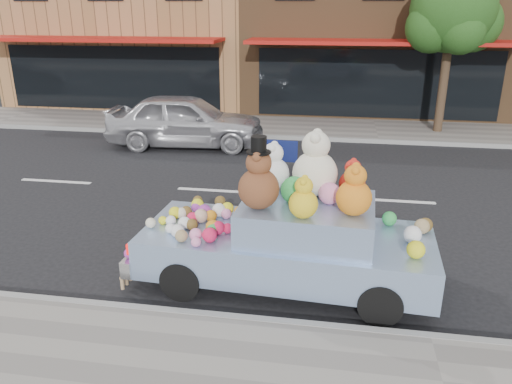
# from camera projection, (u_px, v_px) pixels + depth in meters

# --- Properties ---
(ground) EXTENTS (120.00, 120.00, 0.00)m
(ground) POSITION_uv_depth(u_px,v_px,m) (393.00, 201.00, 10.94)
(ground) COLOR black
(ground) RESTS_ON ground
(far_sidewalk) EXTENTS (60.00, 3.00, 0.12)m
(far_sidewalk) POSITION_uv_depth(u_px,v_px,m) (376.00, 130.00, 16.93)
(far_sidewalk) COLOR gray
(far_sidewalk) RESTS_ON ground
(near_kerb) EXTENTS (60.00, 0.12, 0.13)m
(near_kerb) POSITION_uv_depth(u_px,v_px,m) (430.00, 339.00, 6.30)
(near_kerb) COLOR gray
(near_kerb) RESTS_ON ground
(far_kerb) EXTENTS (60.00, 0.12, 0.13)m
(far_kerb) POSITION_uv_depth(u_px,v_px,m) (379.00, 141.00, 15.55)
(far_kerb) COLOR gray
(far_kerb) RESTS_ON ground
(storefront_left) EXTENTS (10.00, 9.80, 7.30)m
(storefront_left) POSITION_uv_depth(u_px,v_px,m) (146.00, 15.00, 22.26)
(storefront_left) COLOR #A06D43
(storefront_left) RESTS_ON ground
(storefront_mid) EXTENTS (10.00, 9.80, 7.30)m
(storefront_mid) POSITION_uv_depth(u_px,v_px,m) (375.00, 16.00, 20.74)
(storefront_mid) COLOR brown
(storefront_mid) RESTS_ON ground
(street_tree) EXTENTS (3.00, 2.70, 5.22)m
(street_tree) POSITION_uv_depth(u_px,v_px,m) (452.00, 17.00, 15.40)
(street_tree) COLOR #38281C
(street_tree) RESTS_ON ground
(car_silver) EXTENTS (4.79, 2.22, 1.59)m
(car_silver) POSITION_uv_depth(u_px,v_px,m) (186.00, 120.00, 14.99)
(car_silver) COLOR silver
(car_silver) RESTS_ON ground
(art_car) EXTENTS (4.57, 1.99, 2.39)m
(art_car) POSITION_uv_depth(u_px,v_px,m) (288.00, 233.00, 7.43)
(art_car) COLOR black
(art_car) RESTS_ON ground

